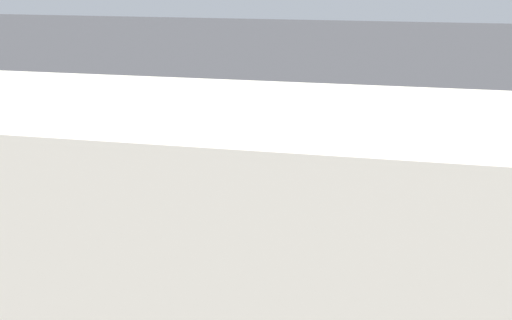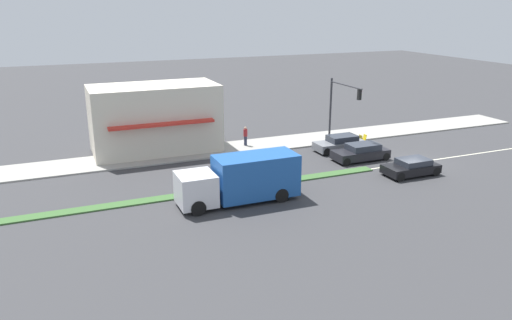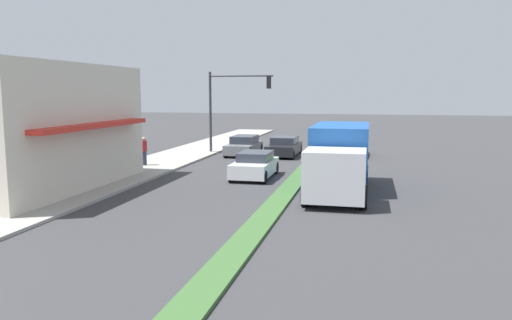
% 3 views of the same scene
% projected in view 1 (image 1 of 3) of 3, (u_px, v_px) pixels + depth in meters
% --- Properties ---
extents(ground_plane, '(160.00, 160.00, 0.00)m').
position_uv_depth(ground_plane, '(323.00, 215.00, 22.40)').
color(ground_plane, '#38383A').
extents(building_corner_store, '(5.72, 10.14, 5.41)m').
position_uv_depth(building_corner_store, '(197.00, 266.00, 11.71)').
color(building_corner_store, beige).
rests_on(building_corner_store, sidewalk_right).
extents(delivery_truck, '(2.44, 7.50, 2.87)m').
position_uv_depth(delivery_truck, '(246.00, 147.00, 24.79)').
color(delivery_truck, silver).
rests_on(delivery_truck, ground).
extents(van_white, '(1.82, 3.88, 1.31)m').
position_uv_depth(van_white, '(124.00, 204.00, 21.53)').
color(van_white, silver).
rests_on(van_white, ground).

